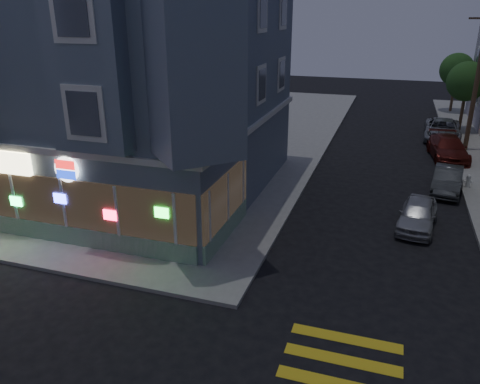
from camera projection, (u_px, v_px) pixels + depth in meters
The scene contains 12 objects.
ground at pixel (122, 329), 14.13m from camera, with size 120.00×120.00×0.00m, color black.
sidewalk_nw at pixel (128, 127), 38.41m from camera, with size 33.00×42.00×0.15m, color gray.
corner_building at pixel (124, 78), 23.51m from camera, with size 14.60×14.60×11.40m.
utility_pole at pixel (477, 80), 30.16m from camera, with size 2.20×0.30×9.00m.
street_tree_near at pixel (467, 82), 35.73m from camera, with size 3.00×3.00×5.30m.
street_tree_far at pixel (457, 70), 42.81m from camera, with size 3.00×3.00×5.30m.
parked_car_a at pixel (418, 214), 20.50m from camera, with size 1.51×3.75×1.28m, color #A9ACB0.
parked_car_b at pixel (447, 180), 24.64m from camera, with size 1.38×3.95×1.30m, color #3C4042.
parked_car_c at pixel (448, 148), 30.06m from camera, with size 2.04×5.01×1.45m, color #5E1B15.
parked_car_d at pixel (442, 130), 34.66m from camera, with size 2.47×5.36×1.49m, color gray.
traffic_signal at pixel (184, 168), 16.54m from camera, with size 0.67×0.60×5.35m.
fire_hydrant at pixel (468, 181), 24.92m from camera, with size 0.42×0.24×0.72m.
Camera 1 is at (7.04, -9.98, 8.97)m, focal length 35.00 mm.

